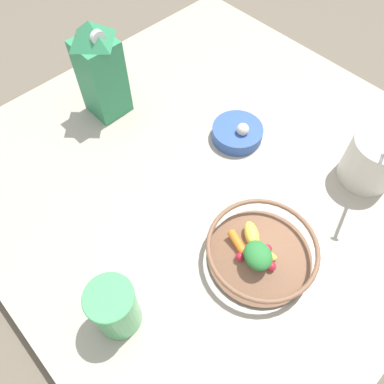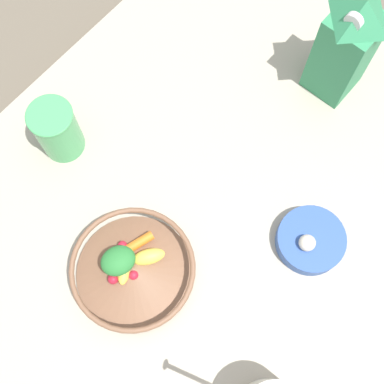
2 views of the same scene
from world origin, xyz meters
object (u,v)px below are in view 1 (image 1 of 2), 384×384
object	(u,v)px
yogurt_tub	(374,158)
garlic_bowl	(237,133)
fruit_bowl	(261,251)
milk_carton	(100,70)
drinking_cup	(114,308)

from	to	relation	value
yogurt_tub	garlic_bowl	size ratio (longest dim) A/B	1.89
fruit_bowl	milk_carton	world-z (taller)	milk_carton
garlic_bowl	milk_carton	bearing A→B (deg)	119.47
yogurt_tub	fruit_bowl	bearing A→B (deg)	174.38
yogurt_tub	garlic_bowl	world-z (taller)	yogurt_tub
milk_carton	drinking_cup	size ratio (longest dim) A/B	1.99
milk_carton	garlic_bowl	bearing A→B (deg)	-60.53
yogurt_tub	drinking_cup	xyz separation A→B (m)	(-0.63, 0.13, 0.00)
milk_carton	drinking_cup	bearing A→B (deg)	-124.62
milk_carton	drinking_cup	distance (m)	0.57
milk_carton	drinking_cup	world-z (taller)	milk_carton
drinking_cup	garlic_bowl	bearing A→B (deg)	17.56
milk_carton	garlic_bowl	size ratio (longest dim) A/B	2.01
milk_carton	yogurt_tub	bearing A→B (deg)	-63.06
fruit_bowl	drinking_cup	xyz separation A→B (m)	(-0.29, 0.10, 0.03)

